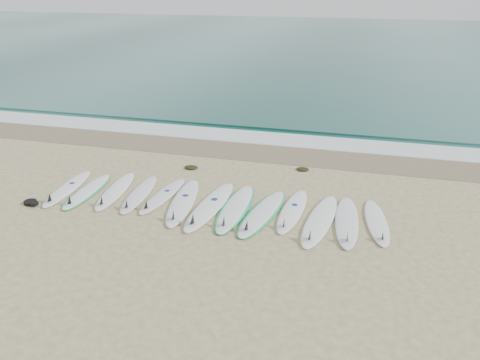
% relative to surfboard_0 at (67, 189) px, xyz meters
% --- Properties ---
extents(ground, '(120.00, 120.00, 0.00)m').
position_rel_surfboard_0_xyz_m(ground, '(4.03, 0.14, -0.05)').
color(ground, tan).
extents(ocean, '(120.00, 55.00, 0.03)m').
position_rel_surfboard_0_xyz_m(ocean, '(4.03, 32.64, -0.04)').
color(ocean, '#225C54').
rests_on(ocean, ground).
extents(wet_sand_band, '(120.00, 1.80, 0.01)m').
position_rel_surfboard_0_xyz_m(wet_sand_band, '(4.03, 4.24, -0.05)').
color(wet_sand_band, '#77674E').
rests_on(wet_sand_band, ground).
extents(foam_band, '(120.00, 1.40, 0.04)m').
position_rel_surfboard_0_xyz_m(foam_band, '(4.03, 5.64, -0.03)').
color(foam_band, silver).
rests_on(foam_band, ground).
extents(wave_crest, '(120.00, 1.00, 0.10)m').
position_rel_surfboard_0_xyz_m(wave_crest, '(4.03, 7.14, -0.00)').
color(wave_crest, '#225C54').
rests_on(wave_crest, ground).
extents(surfboard_0, '(0.73, 2.47, 0.31)m').
position_rel_surfboard_0_xyz_m(surfboard_0, '(0.00, 0.00, 0.00)').
color(surfboard_0, white).
rests_on(surfboard_0, ground).
extents(surfboard_1, '(0.65, 2.35, 0.30)m').
position_rel_surfboard_0_xyz_m(surfboard_1, '(0.61, -0.00, -0.01)').
color(surfboard_1, white).
rests_on(surfboard_1, ground).
extents(surfboard_2, '(0.81, 2.53, 0.32)m').
position_rel_surfboard_0_xyz_m(surfboard_2, '(1.33, 0.19, 0.00)').
color(surfboard_2, white).
rests_on(surfboard_2, ground).
extents(surfboard_3, '(0.73, 2.42, 0.30)m').
position_rel_surfboard_0_xyz_m(surfboard_3, '(2.03, 0.16, -0.00)').
color(surfboard_3, silver).
rests_on(surfboard_3, ground).
extents(surfboard_4, '(0.68, 2.36, 0.30)m').
position_rel_surfboard_0_xyz_m(surfboard_4, '(2.66, 0.23, -0.00)').
color(surfboard_4, silver).
rests_on(surfboard_4, ground).
extents(surfboard_5, '(0.97, 2.82, 0.35)m').
position_rel_surfboard_0_xyz_m(surfboard_5, '(3.32, -0.01, 0.01)').
color(surfboard_5, white).
rests_on(surfboard_5, ground).
extents(surfboard_6, '(0.81, 2.93, 0.37)m').
position_rel_surfboard_0_xyz_m(surfboard_6, '(4.05, -0.06, 0.01)').
color(surfboard_6, white).
rests_on(surfboard_6, ground).
extents(surfboard_7, '(0.67, 2.75, 0.35)m').
position_rel_surfboard_0_xyz_m(surfboard_7, '(4.68, 0.04, -0.00)').
color(surfboard_7, white).
rests_on(surfboard_7, ground).
extents(surfboard_8, '(1.07, 2.76, 0.34)m').
position_rel_surfboard_0_xyz_m(surfboard_8, '(5.38, -0.06, -0.00)').
color(surfboard_8, white).
rests_on(surfboard_8, ground).
extents(surfboard_9, '(0.68, 2.50, 0.32)m').
position_rel_surfboard_0_xyz_m(surfboard_9, '(6.07, 0.23, 0.00)').
color(surfboard_9, white).
rests_on(surfboard_9, ground).
extents(surfboard_10, '(0.91, 2.83, 0.36)m').
position_rel_surfboard_0_xyz_m(surfboard_10, '(6.76, -0.10, 0.01)').
color(surfboard_10, white).
rests_on(surfboard_10, ground).
extents(surfboard_11, '(0.68, 2.64, 0.33)m').
position_rel_surfboard_0_xyz_m(surfboard_11, '(7.38, 0.00, 0.00)').
color(surfboard_11, white).
rests_on(surfboard_11, ground).
extents(surfboard_12, '(0.79, 2.35, 0.30)m').
position_rel_surfboard_0_xyz_m(surfboard_12, '(8.06, 0.17, -0.00)').
color(surfboard_12, white).
rests_on(surfboard_12, ground).
extents(seaweed_near, '(0.41, 0.32, 0.08)m').
position_rel_surfboard_0_xyz_m(seaweed_near, '(2.70, 2.34, -0.01)').
color(seaweed_near, black).
rests_on(seaweed_near, ground).
extents(seaweed_far, '(0.38, 0.29, 0.07)m').
position_rel_surfboard_0_xyz_m(seaweed_far, '(5.95, 3.05, -0.02)').
color(seaweed_far, black).
rests_on(seaweed_far, ground).
extents(leash_coil, '(0.46, 0.36, 0.11)m').
position_rel_surfboard_0_xyz_m(leash_coil, '(-0.38, -0.96, -0.00)').
color(leash_coil, black).
rests_on(leash_coil, ground).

